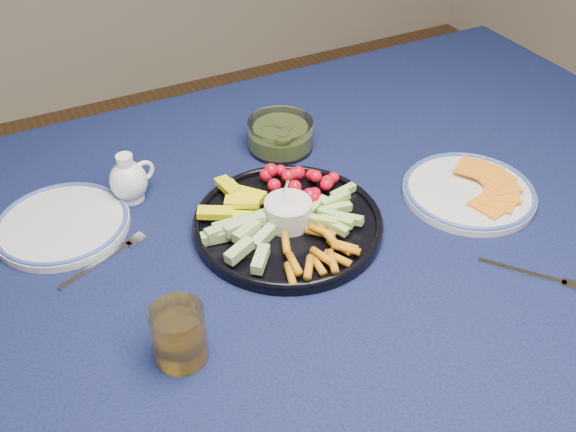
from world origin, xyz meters
name	(u,v)px	position (x,y,z in m)	size (l,w,h in m)	color
dining_table	(311,257)	(0.00, 0.00, 0.66)	(1.67, 1.07, 0.75)	#462517
crudite_platter	(287,221)	(-0.05, 0.00, 0.76)	(0.32, 0.32, 0.10)	black
creamer_pitcher	(129,180)	(-0.26, 0.20, 0.79)	(0.09, 0.07, 0.09)	white
pickle_bowl	(280,136)	(0.05, 0.23, 0.77)	(0.13, 0.13, 0.06)	white
cheese_plate	(469,190)	(0.29, -0.07, 0.76)	(0.24, 0.24, 0.03)	silver
juice_tumbler	(180,337)	(-0.30, -0.18, 0.78)	(0.07, 0.07, 0.09)	white
fork_left	(111,256)	(-0.34, 0.06, 0.75)	(0.16, 0.08, 0.00)	silver
fork_right	(540,277)	(0.25, -0.29, 0.75)	(0.11, 0.13, 0.00)	silver
side_plate_extra	(62,224)	(-0.39, 0.17, 0.76)	(0.23, 0.23, 0.02)	silver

